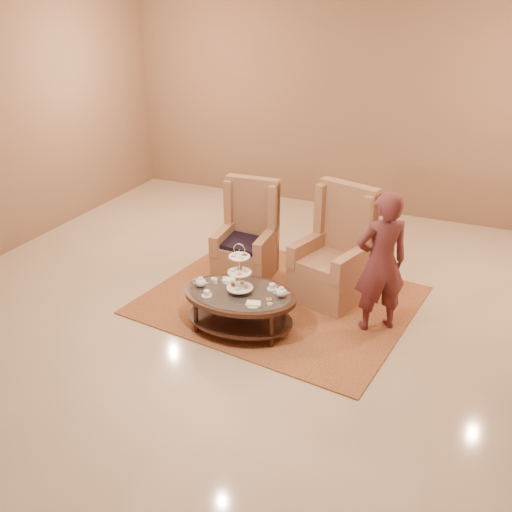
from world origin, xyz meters
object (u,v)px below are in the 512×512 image
at_px(armchair_left, 247,245).
at_px(tea_table, 240,299).
at_px(armchair_right, 335,262).
at_px(person, 381,263).

bearing_deg(armchair_left, tea_table, -73.05).
xyz_separation_m(armchair_right, person, (0.63, -0.50, 0.33)).
height_order(armchair_right, person, person).
distance_m(tea_table, armchair_right, 1.35).
bearing_deg(person, tea_table, -10.13).
bearing_deg(tea_table, person, 20.34).
bearing_deg(tea_table, armchair_right, 53.07).
bearing_deg(armchair_right, person, -21.91).
bearing_deg(tea_table, armchair_left, 106.08).
bearing_deg(person, armchair_right, -73.98).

